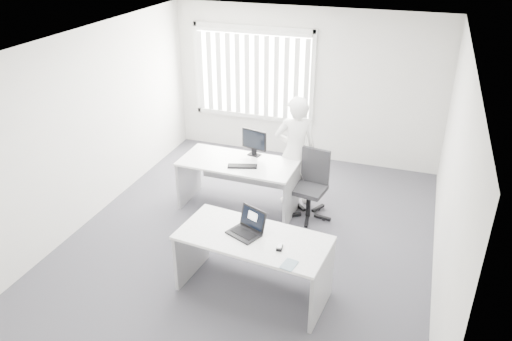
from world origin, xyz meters
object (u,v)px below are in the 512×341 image
(monitor, at_px, (254,143))
(desk_far, at_px, (238,175))
(laptop, at_px, (244,224))
(office_chair, at_px, (310,196))
(person, at_px, (295,151))
(desk_near, at_px, (253,252))

(monitor, bearing_deg, desk_far, -104.69)
(desk_far, height_order, laptop, laptop)
(office_chair, xyz_separation_m, person, (-0.34, 0.31, 0.57))
(desk_far, distance_m, laptop, 2.01)
(laptop, bearing_deg, person, 113.64)
(desk_far, xyz_separation_m, laptop, (0.77, -1.82, 0.37))
(person, distance_m, monitor, 0.65)
(desk_near, xyz_separation_m, monitor, (-0.73, 2.13, 0.44))
(desk_near, relative_size, office_chair, 1.75)
(office_chair, bearing_deg, desk_far, -162.53)
(desk_near, relative_size, laptop, 4.98)
(desk_far, distance_m, monitor, 0.56)
(desk_far, height_order, monitor, monitor)
(desk_far, distance_m, office_chair, 1.15)
(monitor, bearing_deg, laptop, -61.60)
(desk_near, height_order, desk_far, desk_far)
(monitor, bearing_deg, office_chair, 3.74)
(desk_far, relative_size, monitor, 4.25)
(laptop, distance_m, monitor, 2.21)
(desk_near, xyz_separation_m, desk_far, (-0.89, 1.82, 0.00))
(desk_near, distance_m, monitor, 2.29)
(desk_near, relative_size, person, 1.03)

